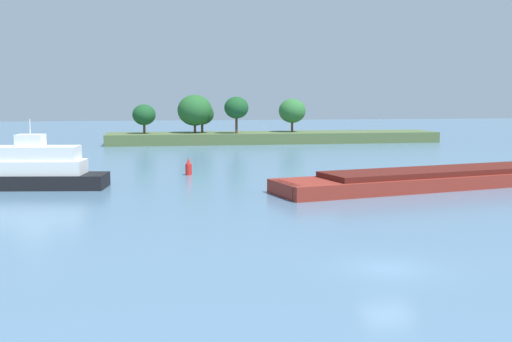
# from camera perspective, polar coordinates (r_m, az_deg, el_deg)

# --- Properties ---
(ground_plane) EXTENTS (400.00, 400.00, 0.00)m
(ground_plane) POSITION_cam_1_polar(r_m,az_deg,el_deg) (31.93, 11.98, -8.71)
(ground_plane) COLOR slate
(treeline_island) EXTENTS (61.08, 10.22, 8.88)m
(treeline_island) POSITION_cam_1_polar(r_m,az_deg,el_deg) (115.27, 0.03, 3.83)
(treeline_island) COLOR #4C6038
(treeline_island) RESTS_ON ground
(cargo_barge) EXTENTS (41.36, 15.02, 5.84)m
(cargo_barge) POSITION_cam_1_polar(r_m,az_deg,el_deg) (64.45, 19.84, -0.33)
(cargo_barge) COLOR maroon
(cargo_barge) RESTS_ON ground
(white_riverboat) EXTENTS (18.60, 6.53, 6.43)m
(white_riverboat) POSITION_cam_1_polar(r_m,az_deg,el_deg) (62.19, -21.77, 0.09)
(white_riverboat) COLOR black
(white_riverboat) RESTS_ON ground
(channel_buoy_red) EXTENTS (0.70, 0.70, 1.90)m
(channel_buoy_red) POSITION_cam_1_polar(r_m,az_deg,el_deg) (68.14, -6.19, 0.31)
(channel_buoy_red) COLOR red
(channel_buoy_red) RESTS_ON ground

